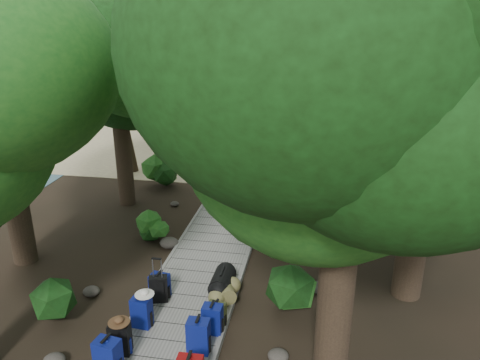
% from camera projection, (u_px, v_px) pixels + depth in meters
% --- Properties ---
extents(ground, '(120.00, 120.00, 0.00)m').
position_uv_depth(ground, '(211.00, 255.00, 12.15)').
color(ground, black).
rests_on(ground, ground).
extents(sand_beach, '(40.00, 22.00, 0.02)m').
position_uv_depth(sand_beach, '(275.00, 119.00, 26.92)').
color(sand_beach, tan).
rests_on(sand_beach, ground).
extents(distant_hill, '(32.00, 16.00, 12.00)m').
position_uv_depth(distant_hill, '(5.00, 55.00, 62.99)').
color(distant_hill, black).
rests_on(distant_hill, ground).
extents(boardwalk, '(2.00, 12.00, 0.12)m').
position_uv_depth(boardwalk, '(220.00, 236.00, 13.06)').
color(boardwalk, gray).
rests_on(boardwalk, ground).
extents(backpack_left_a, '(0.46, 0.36, 0.79)m').
position_uv_depth(backpack_left_a, '(108.00, 356.00, 7.91)').
color(backpack_left_a, navy).
rests_on(backpack_left_a, boardwalk).
extents(backpack_left_b, '(0.40, 0.30, 0.69)m').
position_uv_depth(backpack_left_b, '(120.00, 337.00, 8.46)').
color(backpack_left_b, black).
rests_on(backpack_left_b, boardwalk).
extents(backpack_left_c, '(0.40, 0.30, 0.70)m').
position_uv_depth(backpack_left_c, '(142.00, 311.00, 9.18)').
color(backpack_left_c, navy).
rests_on(backpack_left_c, boardwalk).
extents(backpack_left_d, '(0.44, 0.34, 0.61)m').
position_uv_depth(backpack_left_d, '(160.00, 285.00, 10.11)').
color(backpack_left_d, navy).
rests_on(backpack_left_d, boardwalk).
extents(backpack_right_b, '(0.41, 0.29, 0.73)m').
position_uv_depth(backpack_right_b, '(198.00, 334.00, 8.49)').
color(backpack_right_b, navy).
rests_on(backpack_right_b, boardwalk).
extents(backpack_right_c, '(0.39, 0.28, 0.65)m').
position_uv_depth(backpack_right_c, '(212.00, 318.00, 9.01)').
color(backpack_right_c, navy).
rests_on(backpack_right_c, boardwalk).
extents(backpack_right_d, '(0.40, 0.32, 0.55)m').
position_uv_depth(backpack_right_d, '(216.00, 314.00, 9.21)').
color(backpack_right_d, '#35401C').
rests_on(backpack_right_d, boardwalk).
extents(duffel_right_khaki, '(0.59, 0.68, 0.38)m').
position_uv_depth(duffel_right_khaki, '(225.00, 291.00, 10.08)').
color(duffel_right_khaki, olive).
rests_on(duffel_right_khaki, boardwalk).
extents(duffel_right_black, '(0.50, 0.78, 0.49)m').
position_uv_depth(duffel_right_black, '(222.00, 281.00, 10.35)').
color(duffel_right_black, black).
rests_on(duffel_right_black, boardwalk).
extents(suitcase_on_boardwalk, '(0.42, 0.31, 0.59)m').
position_uv_depth(suitcase_on_boardwalk, '(159.00, 289.00, 9.98)').
color(suitcase_on_boardwalk, black).
rests_on(suitcase_on_boardwalk, boardwalk).
extents(lone_suitcase_on_sand, '(0.44, 0.34, 0.61)m').
position_uv_depth(lone_suitcase_on_sand, '(263.00, 154.00, 19.36)').
color(lone_suitcase_on_sand, black).
rests_on(lone_suitcase_on_sand, sand_beach).
extents(hat_brown, '(0.39, 0.39, 0.12)m').
position_uv_depth(hat_brown, '(119.00, 320.00, 8.28)').
color(hat_brown, '#51351E').
rests_on(hat_brown, backpack_left_b).
extents(hat_white, '(0.38, 0.38, 0.13)m').
position_uv_depth(hat_white, '(144.00, 292.00, 9.07)').
color(hat_white, silver).
rests_on(hat_white, backpack_left_c).
extents(kayak, '(0.75, 3.24, 0.32)m').
position_uv_depth(kayak, '(204.00, 139.00, 22.13)').
color(kayak, '#A5140E').
rests_on(kayak, sand_beach).
extents(sun_lounger, '(1.36, 2.06, 0.64)m').
position_uv_depth(sun_lounger, '(324.00, 143.00, 20.97)').
color(sun_lounger, silver).
rests_on(sun_lounger, sand_beach).
extents(tree_right_a, '(4.98, 4.98, 8.30)m').
position_uv_depth(tree_right_a, '(348.00, 152.00, 6.57)').
color(tree_right_a, black).
rests_on(tree_right_a, ground).
extents(tree_right_b, '(5.11, 5.11, 9.12)m').
position_uv_depth(tree_right_b, '(434.00, 91.00, 8.94)').
color(tree_right_b, black).
rests_on(tree_right_b, ground).
extents(tree_right_c, '(5.62, 5.62, 9.73)m').
position_uv_depth(tree_right_c, '(362.00, 56.00, 12.12)').
color(tree_right_c, black).
rests_on(tree_right_c, ground).
extents(tree_right_d, '(6.75, 6.75, 12.38)m').
position_uv_depth(tree_right_d, '(439.00, 2.00, 13.18)').
color(tree_right_d, black).
rests_on(tree_right_d, ground).
extents(tree_right_e, '(5.51, 5.51, 9.92)m').
position_uv_depth(tree_right_e, '(363.00, 41.00, 15.90)').
color(tree_right_e, black).
rests_on(tree_right_e, ground).
extents(tree_right_f, '(5.44, 5.44, 9.72)m').
position_uv_depth(tree_right_f, '(438.00, 41.00, 17.60)').
color(tree_right_f, black).
rests_on(tree_right_f, ground).
extents(tree_left_c, '(4.25, 4.25, 7.38)m').
position_uv_depth(tree_left_c, '(118.00, 91.00, 14.10)').
color(tree_left_c, black).
rests_on(tree_left_c, ground).
extents(tree_back_a, '(5.68, 5.68, 9.84)m').
position_uv_depth(tree_back_a, '(238.00, 30.00, 24.55)').
color(tree_back_a, black).
rests_on(tree_back_a, ground).
extents(tree_back_b, '(5.67, 5.67, 10.13)m').
position_uv_depth(tree_back_b, '(303.00, 27.00, 24.80)').
color(tree_back_b, black).
rests_on(tree_back_b, ground).
extents(tree_back_c, '(5.42, 5.42, 9.75)m').
position_uv_depth(tree_back_c, '(370.00, 32.00, 23.44)').
color(tree_back_c, black).
rests_on(tree_back_c, ground).
extents(tree_back_d, '(4.68, 4.68, 7.80)m').
position_uv_depth(tree_back_d, '(180.00, 49.00, 25.21)').
color(tree_back_d, black).
rests_on(tree_back_d, ground).
extents(palm_right_a, '(3.99, 3.99, 6.80)m').
position_uv_depth(palm_right_a, '(342.00, 89.00, 16.08)').
color(palm_right_a, '#113D13').
rests_on(palm_right_a, ground).
extents(palm_right_b, '(4.87, 4.87, 9.42)m').
position_uv_depth(palm_right_b, '(376.00, 40.00, 20.25)').
color(palm_right_b, '#113D13').
rests_on(palm_right_b, ground).
extents(palm_right_c, '(4.15, 4.15, 6.60)m').
position_uv_depth(palm_right_c, '(322.00, 70.00, 21.87)').
color(palm_right_c, '#113D13').
rests_on(palm_right_c, ground).
extents(palm_left_a, '(4.85, 4.85, 7.72)m').
position_uv_depth(palm_left_a, '(118.00, 71.00, 17.00)').
color(palm_left_a, '#113D13').
rests_on(palm_left_a, ground).
extents(rock_left_a, '(0.40, 0.36, 0.22)m').
position_uv_depth(rock_left_a, '(54.00, 360.00, 8.39)').
color(rock_left_a, '#4C473F').
rests_on(rock_left_a, ground).
extents(rock_left_b, '(0.38, 0.34, 0.21)m').
position_uv_depth(rock_left_b, '(91.00, 291.00, 10.44)').
color(rock_left_b, '#4C473F').
rests_on(rock_left_b, ground).
extents(rock_left_c, '(0.51, 0.46, 0.28)m').
position_uv_depth(rock_left_c, '(169.00, 243.00, 12.51)').
color(rock_left_c, '#4C473F').
rests_on(rock_left_c, ground).
extents(rock_left_d, '(0.28, 0.25, 0.15)m').
position_uv_depth(rock_left_d, '(175.00, 204.00, 15.14)').
color(rock_left_d, '#4C473F').
rests_on(rock_left_d, ground).
extents(rock_right_a, '(0.39, 0.35, 0.21)m').
position_uv_depth(rock_right_a, '(278.00, 356.00, 8.51)').
color(rock_right_a, '#4C473F').
rests_on(rock_right_a, ground).
extents(rock_right_b, '(0.44, 0.39, 0.24)m').
position_uv_depth(rock_right_b, '(318.00, 287.00, 10.56)').
color(rock_right_b, '#4C473F').
rests_on(rock_right_b, ground).
extents(rock_right_c, '(0.35, 0.31, 0.19)m').
position_uv_depth(rock_right_c, '(293.00, 229.00, 13.40)').
color(rock_right_c, '#4C473F').
rests_on(rock_right_c, ground).
extents(shrub_left_a, '(0.98, 0.98, 0.88)m').
position_uv_depth(shrub_left_a, '(52.00, 302.00, 9.48)').
color(shrub_left_a, '#1A5218').
rests_on(shrub_left_a, ground).
extents(shrub_left_b, '(0.84, 0.84, 0.75)m').
position_uv_depth(shrub_left_b, '(156.00, 227.00, 12.87)').
color(shrub_left_b, '#1A5218').
rests_on(shrub_left_b, ground).
extents(shrub_left_c, '(1.20, 1.20, 1.08)m').
position_uv_depth(shrub_left_c, '(161.00, 171.00, 16.76)').
color(shrub_left_c, '#1A5218').
rests_on(shrub_left_c, ground).
extents(shrub_right_a, '(1.13, 1.13, 1.02)m').
position_uv_depth(shrub_right_a, '(283.00, 290.00, 9.79)').
color(shrub_right_a, '#1A5218').
rests_on(shrub_right_a, ground).
extents(shrub_right_b, '(1.25, 1.25, 1.12)m').
position_uv_depth(shrub_right_b, '(318.00, 212.00, 13.35)').
color(shrub_right_b, '#1A5218').
rests_on(shrub_right_b, ground).
extents(shrub_right_c, '(0.83, 0.83, 0.75)m').
position_uv_depth(shrub_right_c, '(307.00, 180.00, 16.40)').
color(shrub_right_c, '#1A5218').
rests_on(shrub_right_c, ground).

